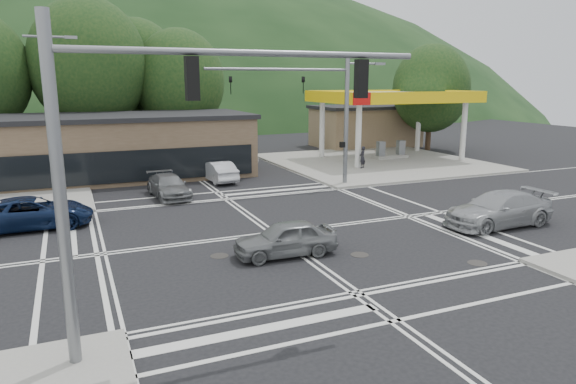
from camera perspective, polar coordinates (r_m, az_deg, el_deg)
name	(u,v)px	position (r m, az deg, el deg)	size (l,w,h in m)	color
ground	(273,233)	(22.62, -1.66, -4.58)	(120.00, 120.00, 0.00)	black
sidewalk_ne	(377,162)	(42.46, 9.83, 3.30)	(16.00, 16.00, 0.15)	gray
gas_station_canopy	(393,99)	(43.92, 11.57, 10.04)	(12.32, 8.34, 5.75)	silver
convenience_store	(365,127)	(53.29, 8.59, 7.11)	(10.00, 6.00, 3.80)	#846B4F
commercial_row	(69,150)	(37.43, -23.18, 4.29)	(24.00, 8.00, 4.00)	brown
hill_north	(109,114)	(110.63, -19.23, 8.19)	(252.00, 126.00, 140.00)	#183216
tree_n_b	(89,65)	(44.22, -21.25, 13.06)	(9.00, 9.00, 12.98)	#382619
tree_n_c	(179,82)	(45.05, -12.01, 11.92)	(7.60, 7.60, 10.87)	#382619
tree_n_e	(136,74)	(48.52, -16.56, 12.46)	(8.40, 8.40, 11.98)	#382619
tree_ne	(431,88)	(51.30, 15.60, 11.02)	(7.20, 7.20, 9.99)	#382619
streetlight_nw	(55,111)	(29.20, -24.43, 8.23)	(2.50, 0.25, 9.00)	slate
signal_mast_ne	(329,105)	(32.05, 4.55, 9.57)	(11.65, 0.30, 8.00)	slate
signal_mast_sw	(143,145)	(12.14, -15.84, 5.02)	(9.14, 0.28, 8.00)	slate
car_blue_west	(32,213)	(25.89, -26.56, -2.08)	(2.39, 5.19, 1.44)	#0D1A39
car_grey_center	(285,238)	(19.61, -0.30, -5.18)	(1.59, 3.96, 1.35)	slate
car_silver_east	(499,209)	(25.47, 22.35, -1.78)	(2.19, 5.38, 1.56)	#999BA0
car_queue_a	(218,171)	(34.35, -7.78, 2.30)	(1.44, 4.14, 1.36)	silver
car_queue_b	(241,154)	(41.56, -5.21, 4.27)	(1.92, 4.76, 1.62)	silver
car_northbound	(169,186)	(30.17, -13.12, 0.64)	(1.80, 4.44, 1.29)	slate
pedestrian	(362,157)	(38.76, 8.27, 3.85)	(0.60, 0.39, 1.63)	black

